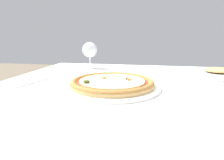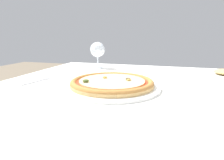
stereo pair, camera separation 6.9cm
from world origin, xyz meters
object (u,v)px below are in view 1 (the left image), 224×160
(dining_table, at_px, (141,109))
(wine_glass_far_left, at_px, (90,50))
(pizza_plate, at_px, (112,83))
(side_plate, at_px, (217,72))
(fork, at_px, (34,82))

(dining_table, height_order, wine_glass_far_left, wine_glass_far_left)
(dining_table, height_order, pizza_plate, pizza_plate)
(dining_table, xyz_separation_m, wine_glass_far_left, (-0.32, 0.37, 0.19))
(side_plate, bearing_deg, wine_glass_far_left, 175.57)
(fork, bearing_deg, wine_glass_far_left, 72.67)
(dining_table, height_order, side_plate, side_plate)
(dining_table, relative_size, side_plate, 5.57)
(dining_table, xyz_separation_m, pizza_plate, (-0.11, -0.03, 0.10))
(wine_glass_far_left, bearing_deg, side_plate, -4.43)
(pizza_plate, bearing_deg, wine_glass_far_left, 117.65)
(dining_table, xyz_separation_m, fork, (-0.44, -0.02, 0.09))
(wine_glass_far_left, bearing_deg, dining_table, -49.23)
(dining_table, relative_size, pizza_plate, 3.34)
(fork, distance_m, side_plate, 0.87)
(pizza_plate, distance_m, wine_glass_far_left, 0.46)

